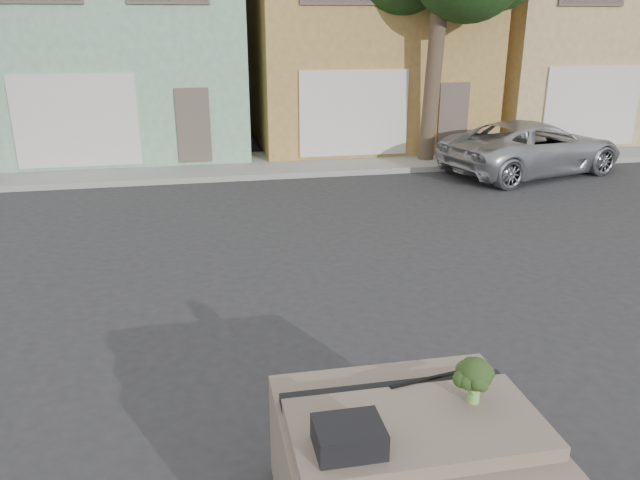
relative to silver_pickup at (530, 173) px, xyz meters
name	(u,v)px	position (x,y,z in m)	size (l,w,h in m)	color
ground_plane	(329,349)	(-7.39, -8.33, 0.00)	(120.00, 120.00, 0.00)	#303033
sidewalk	(252,165)	(-7.39, 2.17, 0.07)	(40.00, 3.00, 0.15)	gray
townhouse_mint	(123,26)	(-10.89, 6.17, 3.77)	(7.20, 8.20, 7.55)	#86AF90
townhouse_tan	(356,26)	(-3.39, 6.17, 3.77)	(7.20, 8.20, 7.55)	#AE8544
townhouse_beige	(560,25)	(4.11, 6.17, 3.77)	(7.20, 8.20, 7.55)	tan
silver_pickup	(530,173)	(0.00, 0.00, 0.00)	(2.37, 5.13, 1.43)	#AAAAB1
tree_near	(437,8)	(-2.39, 1.47, 4.25)	(4.40, 4.00, 8.50)	#193612
car_dashboard	(407,470)	(-7.39, -11.33, 0.56)	(2.00, 1.80, 1.12)	#786959
instrument_hump	(349,437)	(-7.97, -11.68, 1.22)	(0.48, 0.38, 0.20)	black
wiper_arm	(428,379)	(-7.11, -10.95, 1.13)	(0.70, 0.03, 0.02)	black
broccoli	(475,380)	(-6.87, -11.32, 1.32)	(0.32, 0.32, 0.39)	#203514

